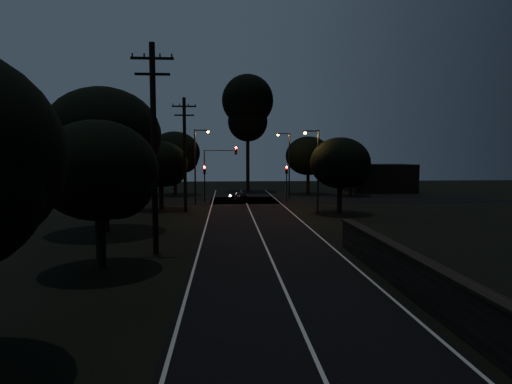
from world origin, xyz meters
TOP-DOWN VIEW (x-y plane):
  - road_surface at (0.00, 31.12)m, footprint 60.00×70.00m
  - utility_pole_mid at (-6.00, 15.00)m, footprint 2.20×0.30m
  - utility_pole_far at (-6.00, 32.00)m, footprint 2.20×0.30m
  - tree_left_b at (-7.81, 11.89)m, footprint 5.36×5.36m
  - tree_left_c at (-10.22, 21.84)m, footprint 7.77×7.77m
  - tree_left_d at (-8.32, 33.89)m, footprint 5.22×5.22m
  - tree_far_nw at (-8.76, 49.87)m, footprint 6.67×6.67m
  - tree_far_w at (-13.78, 45.87)m, footprint 6.36×6.36m
  - tree_far_ne at (9.22, 49.87)m, footprint 6.21×6.21m
  - tree_far_e at (14.18, 46.90)m, footprint 5.13×5.13m
  - tree_right_a at (8.19, 29.89)m, footprint 5.40×5.40m
  - tall_pine at (1.00, 55.00)m, footprint 7.47×7.47m
  - building_left at (-20.00, 52.00)m, footprint 10.00×8.00m
  - building_right at (20.00, 53.00)m, footprint 9.00×7.00m
  - signal_left at (-4.60, 39.99)m, footprint 0.28×0.35m
  - signal_right at (4.60, 39.99)m, footprint 0.28×0.35m
  - signal_mast at (-2.91, 39.99)m, footprint 3.70×0.35m
  - streetlight_a at (-5.31, 38.00)m, footprint 1.66×0.26m
  - streetlight_b at (5.31, 44.00)m, footprint 1.66×0.26m
  - streetlight_c at (5.83, 30.00)m, footprint 1.46×0.26m
  - car at (-0.71, 40.53)m, footprint 2.33×3.64m

SIDE VIEW (x-z plane):
  - road_surface at x=0.00m, z-range 0.00..0.03m
  - car at x=-0.71m, z-range 0.00..1.16m
  - building_right at x=20.00m, z-range 0.00..4.00m
  - building_left at x=-20.00m, z-range 0.00..4.40m
  - signal_left at x=-4.60m, z-range 0.79..4.89m
  - signal_right at x=4.60m, z-range 0.79..4.89m
  - tree_far_e at x=14.18m, z-range 0.96..7.46m
  - tree_left_d at x=-8.32m, z-range 0.98..7.61m
  - signal_mast at x=-2.91m, z-range 1.21..7.46m
  - streetlight_c at x=5.83m, z-range 0.60..8.10m
  - tree_left_b at x=-7.81m, z-range 1.01..7.83m
  - tree_right_a at x=8.19m, z-range 1.02..7.88m
  - streetlight_a at x=-5.31m, z-range 0.64..8.64m
  - streetlight_b at x=5.31m, z-range 0.64..8.64m
  - tree_far_ne at x=9.22m, z-range 1.15..9.01m
  - tree_far_w at x=-13.78m, z-range 1.21..9.32m
  - tree_far_nw at x=-8.76m, z-range 1.25..9.70m
  - utility_pole_far at x=-6.00m, z-range 0.23..10.73m
  - utility_pole_mid at x=-6.00m, z-range 0.24..11.24m
  - tree_left_c at x=-10.22m, z-range 1.44..11.26m
  - tall_pine at x=1.00m, z-range 3.76..20.73m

